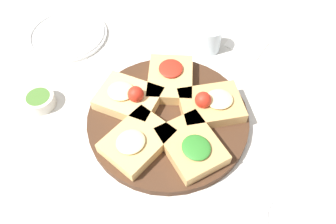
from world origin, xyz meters
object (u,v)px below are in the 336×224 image
at_px(plate_right, 67,35).
at_px(dipping_bowl, 40,100).
at_px(serving_board, 168,118).
at_px(water_glass, 210,39).
at_px(napkin_stack, 247,43).

relative_size(plate_right, dipping_bowl, 3.10).
xyz_separation_m(plate_right, dipping_bowl, (-0.22, 0.18, 0.01)).
relative_size(serving_board, water_glass, 5.35).
bearing_deg(dipping_bowl, napkin_stack, -102.56).
xyz_separation_m(serving_board, dipping_bowl, (0.24, 0.26, 0.01)).
height_order(serving_board, napkin_stack, serving_board).
bearing_deg(plate_right, dipping_bowl, 140.93).
bearing_deg(serving_board, plate_right, 9.83).
xyz_separation_m(plate_right, napkin_stack, (-0.36, -0.45, -0.00)).
bearing_deg(serving_board, water_glass, -59.75).
height_order(plate_right, napkin_stack, plate_right).
distance_m(napkin_stack, dipping_bowl, 0.64).
height_order(water_glass, napkin_stack, water_glass).
height_order(serving_board, dipping_bowl, dipping_bowl).
bearing_deg(water_glass, dipping_bowl, 80.20).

